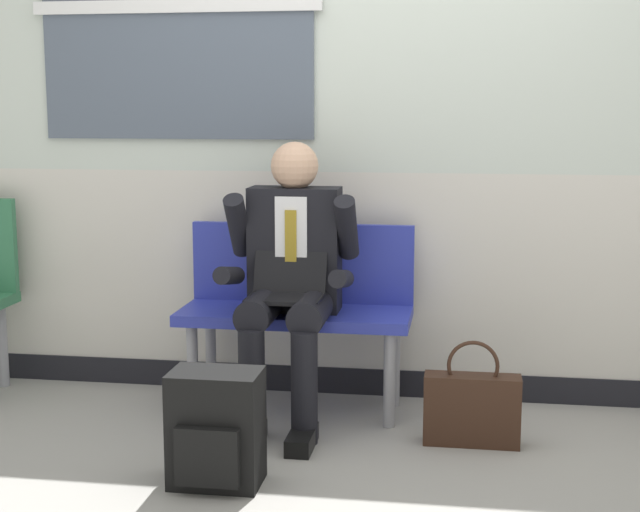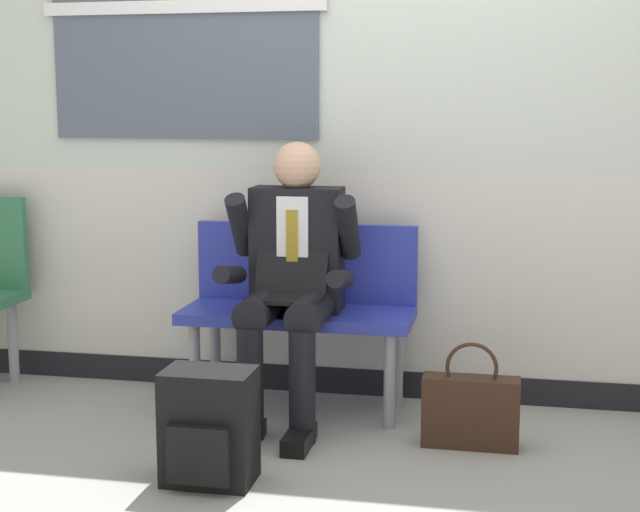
{
  "view_description": "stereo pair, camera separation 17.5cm",
  "coord_description": "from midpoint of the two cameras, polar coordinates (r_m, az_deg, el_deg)",
  "views": [
    {
      "loc": [
        0.46,
        -3.76,
        1.37
      ],
      "look_at": [
        -0.14,
        0.07,
        0.75
      ],
      "focal_mm": 52.54,
      "sensor_mm": 36.0,
      "label": 1
    },
    {
      "loc": [
        0.63,
        -3.73,
        1.37
      ],
      "look_at": [
        -0.14,
        0.07,
        0.75
      ],
      "focal_mm": 52.54,
      "sensor_mm": 36.0,
      "label": 2
    }
  ],
  "objects": [
    {
      "name": "bench_with_person",
      "position": [
        4.26,
        -2.53,
        -2.74
      ],
      "size": [
        1.03,
        0.42,
        0.84
      ],
      "color": "#28339E",
      "rests_on": "ground"
    },
    {
      "name": "station_wall",
      "position": [
        4.4,
        1.62,
        8.58
      ],
      "size": [
        5.61,
        0.16,
        2.66
      ],
      "color": "beige",
      "rests_on": "ground"
    },
    {
      "name": "handbag",
      "position": [
        3.9,
        7.96,
        -9.15
      ],
      "size": [
        0.39,
        0.12,
        0.44
      ],
      "color": "#331E14",
      "rests_on": "ground"
    },
    {
      "name": "backpack",
      "position": [
        3.49,
        -7.82,
        -10.44
      ],
      "size": [
        0.33,
        0.26,
        0.43
      ],
      "color": "black",
      "rests_on": "ground"
    },
    {
      "name": "person_seated",
      "position": [
        4.05,
        -3.08,
        -1.23
      ],
      "size": [
        0.57,
        0.7,
        1.22
      ],
      "color": "black",
      "rests_on": "ground"
    },
    {
      "name": "ground_plane",
      "position": [
        4.02,
        0.62,
        -10.83
      ],
      "size": [
        18.0,
        18.0,
        0.0
      ],
      "primitive_type": "plane",
      "color": "gray"
    }
  ]
}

